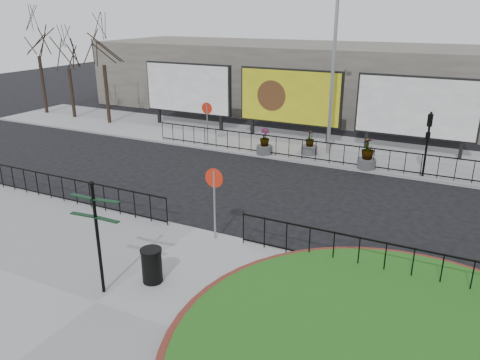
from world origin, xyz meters
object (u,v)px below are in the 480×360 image
Objects in this scene: billboard_mid at (290,97)px; planter_c at (367,156)px; litter_bin at (152,265)px; lamp_post at (334,64)px; planter_b at (309,145)px; fingerpost_sign at (97,227)px; planter_a at (265,144)px.

billboard_mid is 6.74m from planter_c.
litter_bin is 13.29m from planter_c.
lamp_post is at bearing 146.30° from planter_c.
litter_bin is at bearing -103.86° from planter_c.
billboard_mid is at bearing 130.25° from planter_b.
litter_bin is at bearing -93.10° from lamp_post.
lamp_post is 15.12m from litter_bin.
billboard_mid reaches higher than fingerpost_sign.
planter_a is at bearing 99.77° from litter_bin.
planter_c is at bearing -33.70° from lamp_post.
lamp_post is 5.99× the size of planter_c.
litter_bin is 0.73× the size of planter_a.
fingerpost_sign is at bearing -93.14° from planter_b.
planter_c reaches higher than planter_b.
billboard_mid reaches higher than planter_c.
planter_c is (5.41, 0.00, 0.10)m from planter_a.
planter_a is at bearing 180.00° from planter_c.
planter_a reaches higher than planter_b.
lamp_post is 7.05× the size of planter_b.
billboard_mid is at bearing 90.00° from planter_a.
billboard_mid is 4.02× the size of planter_c.
fingerpost_sign is at bearing -106.28° from planter_c.
planter_a is 2.39m from planter_b.
planter_b is at bearing 86.73° from fingerpost_sign.
billboard_mid is at bearing 94.25° from fingerpost_sign.
billboard_mid reaches higher than litter_bin.
planter_c is (2.40, -1.60, -4.08)m from lamp_post.
planter_c reaches higher than litter_bin.
planter_c is at bearing -17.44° from planter_b.
litter_bin is 0.66× the size of planter_c.
planter_b is at bearing -145.54° from lamp_post.
fingerpost_sign reaches higher than planter_c.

